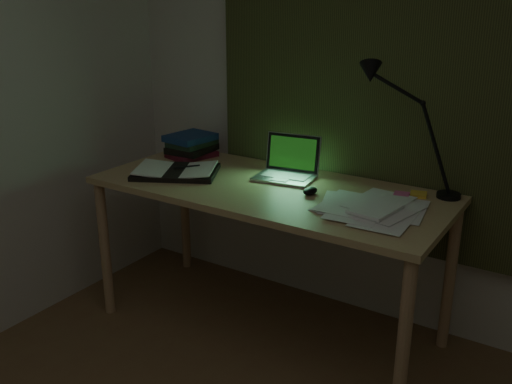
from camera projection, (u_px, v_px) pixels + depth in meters
wall_back at (417, 97)px, 2.80m from camera, size 3.50×0.00×2.50m
curtain at (418, 56)px, 2.70m from camera, size 2.20×0.06×2.00m
desk at (268, 260)px, 2.99m from camera, size 1.79×0.78×0.82m
laptop at (285, 159)px, 2.93m from camera, size 0.34×0.37×0.22m
open_textbook at (176, 171)px, 3.04m from camera, size 0.53×0.47×0.04m
book_stack at (191, 145)px, 3.36m from camera, size 0.24×0.28×0.14m
loose_papers at (365, 207)px, 2.54m from camera, size 0.39×0.41×0.02m
mouse at (310, 191)px, 2.74m from camera, size 0.06×0.09×0.03m
sticky_yellow at (419, 194)px, 2.71m from camera, size 0.09×0.09×0.02m
sticky_pink at (402, 195)px, 2.71m from camera, size 0.08×0.08×0.02m
desk_lamp at (456, 135)px, 2.60m from camera, size 0.43×0.34×0.60m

